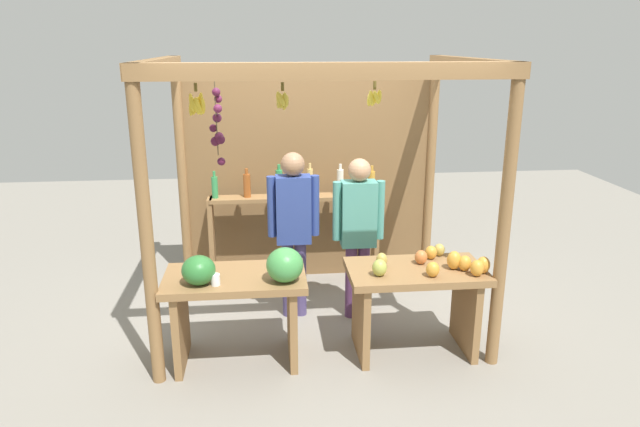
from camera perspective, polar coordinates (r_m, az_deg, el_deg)
ground_plane at (r=5.67m, az=-0.21°, el=-9.99°), size 12.00×12.00×0.00m
market_stall at (r=5.62m, az=-0.74°, el=5.13°), size 2.82×2.12×2.42m
fruit_counter_left at (r=4.66m, az=-7.98°, el=-7.72°), size 1.13×0.65×1.03m
fruit_counter_right at (r=4.88m, az=9.73°, el=-7.46°), size 1.14×0.65×0.91m
bottle_shelf_unit at (r=6.06m, az=-2.50°, el=-0.18°), size 1.80×0.22×1.34m
vendor_man at (r=5.31m, az=-2.65°, el=-0.71°), size 0.48×0.22×1.60m
vendor_woman at (r=5.30m, az=3.84°, el=-1.16°), size 0.48×0.21×1.55m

